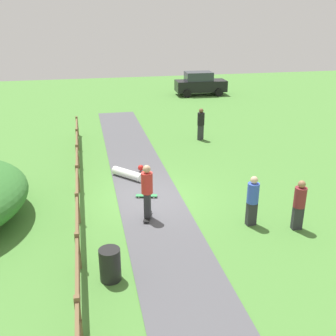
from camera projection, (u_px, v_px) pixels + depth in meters
ground_plane at (150, 199)px, 14.90m from camera, size 60.00×60.00×0.00m
asphalt_path at (150, 199)px, 14.90m from camera, size 2.40×28.00×0.02m
wooden_fence at (77, 189)px, 14.15m from camera, size 0.12×18.12×1.10m
trash_bin at (110, 265)px, 10.26m from camera, size 0.56×0.56×0.90m
skater_riding at (147, 189)px, 13.06m from camera, size 0.48×0.82×1.92m
skater_fallen at (129, 173)px, 16.73m from camera, size 1.41×1.39×0.36m
skateboard_loose at (147, 196)px, 14.97m from camera, size 0.82×0.38×0.08m
bystander_black at (201, 123)px, 21.48m from camera, size 0.54×0.54×1.74m
bystander_maroon at (299, 203)px, 12.52m from camera, size 0.42×0.42×1.69m
bystander_blue at (253, 199)px, 12.76m from camera, size 0.40×0.40×1.72m
parked_car_black at (200, 84)px, 33.26m from camera, size 4.27×2.13×1.92m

